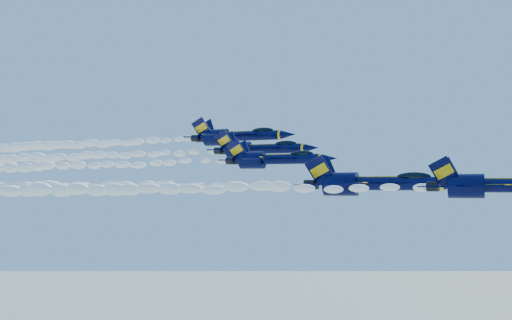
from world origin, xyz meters
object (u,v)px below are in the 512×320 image
at_px(jet_lead, 501,185).
at_px(jet_fifth, 236,136).
at_px(jet_second, 372,183).
at_px(jet_third, 273,159).
at_px(jet_fourth, 259,149).

distance_m(jet_lead, jet_fifth, 53.60).
bearing_deg(jet_second, jet_third, 163.66).
bearing_deg(jet_second, jet_fifth, 140.63).
bearing_deg(jet_lead, jet_third, 155.39).
bearing_deg(jet_fourth, jet_fifth, 131.49).
xyz_separation_m(jet_second, jet_fourth, (-20.12, 13.92, 5.30)).
bearing_deg(jet_lead, jet_fourth, 146.41).
bearing_deg(jet_second, jet_lead, -31.96).
bearing_deg(jet_fifth, jet_second, -39.37).
relative_size(jet_third, jet_fifth, 0.79).
height_order(jet_second, jet_fifth, jet_fifth).
bearing_deg(jet_fifth, jet_third, -52.82).
bearing_deg(jet_third, jet_second, -16.34).
bearing_deg(jet_lead, jet_second, 148.04).
relative_size(jet_second, jet_third, 1.20).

